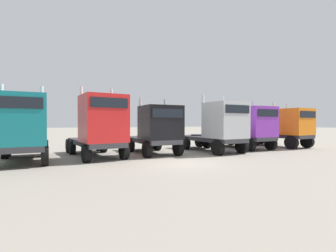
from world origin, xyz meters
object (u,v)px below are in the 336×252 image
semi_truck_orange (287,127)px  semi_truck_silver (219,127)px  semi_truck_red (100,126)px  semi_truck_teal (22,129)px  semi_truck_black (156,129)px  semi_truck_purple (250,127)px

semi_truck_orange → semi_truck_silver: bearing=-90.6°
semi_truck_red → semi_truck_orange: semi_truck_red is taller
semi_truck_teal → semi_truck_orange: bearing=89.1°
semi_truck_red → semi_truck_black: 3.81m
semi_truck_purple → semi_truck_orange: semi_truck_purple is taller
semi_truck_orange → semi_truck_red: bearing=-95.0°
semi_truck_red → semi_truck_black: size_ratio=1.14×
semi_truck_silver → semi_truck_red: bearing=-97.7°
semi_truck_teal → semi_truck_purple: semi_truck_teal is taller
semi_truck_teal → semi_truck_silver: (12.53, -0.01, 0.00)m
semi_truck_red → semi_truck_orange: 16.14m
semi_truck_silver → semi_truck_purple: (3.62, 0.75, -0.08)m
semi_truck_teal → semi_truck_red: size_ratio=0.93×
semi_truck_teal → semi_truck_purple: bearing=89.8°
semi_truck_teal → semi_truck_red: bearing=93.3°
semi_truck_black → semi_truck_purple: (8.25, 0.04, 0.07)m
semi_truck_black → semi_truck_orange: (12.35, -0.01, 0.06)m
semi_truck_teal → semi_truck_silver: semi_truck_teal is taller
semi_truck_teal → semi_truck_purple: 16.16m
semi_truck_silver → semi_truck_purple: bearing=97.1°
semi_truck_purple → semi_truck_orange: (4.10, -0.05, -0.01)m
semi_truck_teal → semi_truck_silver: bearing=87.1°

